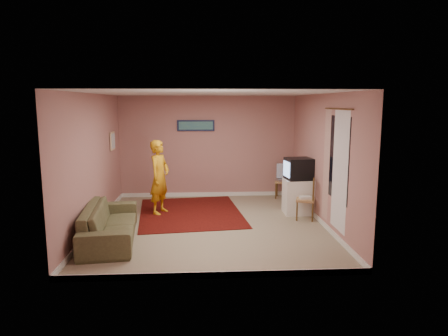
{
  "coord_description": "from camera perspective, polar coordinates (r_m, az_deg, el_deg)",
  "views": [
    {
      "loc": [
        -0.16,
        -7.74,
        2.42
      ],
      "look_at": [
        0.31,
        0.6,
        1.05
      ],
      "focal_mm": 32.0,
      "sensor_mm": 36.0,
      "label": 1
    }
  ],
  "objects": [
    {
      "name": "curtain_rod",
      "position": [
        7.24,
        15.98,
        8.13
      ],
      "size": [
        0.02,
        1.4,
        0.02
      ],
      "primitive_type": "cylinder",
      "rotation": [
        1.57,
        0.0,
        0.0
      ],
      "color": "brown",
      "rests_on": "wall_right"
    },
    {
      "name": "game_console",
      "position": [
        8.53,
        11.56,
        -4.15
      ],
      "size": [
        0.24,
        0.17,
        0.05
      ],
      "primitive_type": "cube",
      "rotation": [
        0.0,
        0.0,
        0.01
      ],
      "color": "silver",
      "rests_on": "chair_b"
    },
    {
      "name": "sofa",
      "position": [
        7.43,
        -15.98,
        -7.54
      ],
      "size": [
        1.09,
        2.25,
        0.63
      ],
      "primitive_type": "imported",
      "rotation": [
        0.0,
        0.0,
        1.68
      ],
      "color": "brown",
      "rests_on": "ground"
    },
    {
      "name": "baseboard_back",
      "position": [
        10.5,
        -2.29,
        -3.76
      ],
      "size": [
        4.5,
        0.02,
        0.1
      ],
      "primitive_type": "cube",
      "color": "white",
      "rests_on": "ground"
    },
    {
      "name": "wall_front",
      "position": [
        5.36,
        -1.44,
        -2.8
      ],
      "size": [
        4.5,
        0.02,
        2.6
      ],
      "primitive_type": "cube",
      "color": "#A56F6C",
      "rests_on": "ground"
    },
    {
      "name": "baseboard_left",
      "position": [
        8.36,
        -17.67,
        -7.65
      ],
      "size": [
        0.02,
        5.0,
        0.1
      ],
      "primitive_type": "cube",
      "color": "white",
      "rests_on": "ground"
    },
    {
      "name": "wall_right",
      "position": [
        8.18,
        13.93,
        1.14
      ],
      "size": [
        0.02,
        5.0,
        2.6
      ],
      "primitive_type": "cube",
      "color": "#A56F6C",
      "rests_on": "ground"
    },
    {
      "name": "chair_a",
      "position": [
        10.33,
        8.48,
        -1.33
      ],
      "size": [
        0.49,
        0.47,
        0.48
      ],
      "rotation": [
        0.0,
        0.0,
        -0.29
      ],
      "color": "tan",
      "rests_on": "ground"
    },
    {
      "name": "picture_back",
      "position": [
        10.22,
        -4.04,
        6.07
      ],
      "size": [
        0.95,
        0.04,
        0.28
      ],
      "color": "#151C3B",
      "rests_on": "wall_back"
    },
    {
      "name": "blue_throw",
      "position": [
        10.3,
        8.5,
        -0.39
      ],
      "size": [
        0.35,
        0.04,
        0.37
      ],
      "primitive_type": "cube",
      "color": "#9BC1FE",
      "rests_on": "chair_a"
    },
    {
      "name": "chair_b",
      "position": [
        8.51,
        11.57,
        -3.75
      ],
      "size": [
        0.47,
        0.48,
        0.47
      ],
      "rotation": [
        0.0,
        0.0,
        -1.86
      ],
      "color": "tan",
      "rests_on": "ground"
    },
    {
      "name": "wall_back",
      "position": [
        10.3,
        -2.33,
        3.04
      ],
      "size": [
        4.5,
        0.02,
        2.6
      ],
      "primitive_type": "cube",
      "color": "#A56F6C",
      "rests_on": "ground"
    },
    {
      "name": "crt_tv",
      "position": [
        8.84,
        10.59,
        -0.11
      ],
      "size": [
        0.6,
        0.55,
        0.47
      ],
      "rotation": [
        0.0,
        0.0,
        0.12
      ],
      "color": "black",
      "rests_on": "tv_cabinet"
    },
    {
      "name": "wall_left",
      "position": [
        8.09,
        -18.17,
        0.86
      ],
      "size": [
        0.02,
        5.0,
        2.6
      ],
      "primitive_type": "cube",
      "color": "#A56F6C",
      "rests_on": "ground"
    },
    {
      "name": "ground",
      "position": [
        8.11,
        -1.97,
        -8.08
      ],
      "size": [
        5.0,
        5.0,
        0.0
      ],
      "primitive_type": "plane",
      "color": "gray",
      "rests_on": "ground"
    },
    {
      "name": "dvd_player",
      "position": [
        10.34,
        8.47,
        -1.64
      ],
      "size": [
        0.41,
        0.34,
        0.06
      ],
      "primitive_type": "cube",
      "rotation": [
        0.0,
        0.0,
        0.28
      ],
      "color": "#ACACB0",
      "rests_on": "chair_a"
    },
    {
      "name": "person",
      "position": [
        8.84,
        -9.19,
        -1.31
      ],
      "size": [
        0.6,
        0.7,
        1.63
      ],
      "primitive_type": "imported",
      "rotation": [
        0.0,
        0.0,
        1.15
      ],
      "color": "orange",
      "rests_on": "ground"
    },
    {
      "name": "curtain_sheer",
      "position": [
        7.2,
        16.21,
        -0.45
      ],
      "size": [
        0.01,
        0.75,
        2.1
      ],
      "primitive_type": "cube",
      "color": "white",
      "rests_on": "wall_right"
    },
    {
      "name": "baseboard_right",
      "position": [
        8.44,
        13.53,
        -7.28
      ],
      "size": [
        0.02,
        5.0,
        0.1
      ],
      "primitive_type": "cube",
      "color": "white",
      "rests_on": "ground"
    },
    {
      "name": "curtain_floral",
      "position": [
        7.85,
        14.42,
        0.42
      ],
      "size": [
        0.01,
        0.35,
        2.1
      ],
      "primitive_type": "cube",
      "color": "beige",
      "rests_on": "wall_right"
    },
    {
      "name": "baseboard_front",
      "position": [
        5.76,
        -1.39,
        -15.02
      ],
      "size": [
        4.5,
        0.02,
        0.1
      ],
      "primitive_type": "cube",
      "color": "white",
      "rests_on": "ground"
    },
    {
      "name": "area_rug",
      "position": [
        8.98,
        -4.82,
        -6.34
      ],
      "size": [
        2.47,
        2.96,
        0.01
      ],
      "primitive_type": "cube",
      "rotation": [
        0.0,
        0.0,
        0.11
      ],
      "color": "black",
      "rests_on": "ground"
    },
    {
      "name": "window",
      "position": [
        7.31,
        16.0,
        1.3
      ],
      "size": [
        0.01,
        1.1,
        1.5
      ],
      "primitive_type": "cube",
      "color": "black",
      "rests_on": "wall_right"
    },
    {
      "name": "picture_left",
      "position": [
        9.6,
        -15.63,
        3.75
      ],
      "size": [
        0.04,
        0.38,
        0.42
      ],
      "color": "beige",
      "rests_on": "wall_left"
    },
    {
      "name": "ceiling",
      "position": [
        7.74,
        -2.08,
        10.61
      ],
      "size": [
        4.5,
        5.0,
        0.02
      ],
      "primitive_type": "cube",
      "color": "silver",
      "rests_on": "wall_back"
    },
    {
      "name": "tv_cabinet",
      "position": [
        8.96,
        10.5,
        -4.01
      ],
      "size": [
        0.6,
        0.55,
        0.77
      ],
      "primitive_type": "cube",
      "color": "white",
      "rests_on": "ground"
    }
  ]
}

